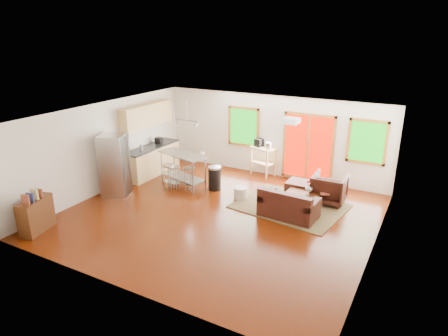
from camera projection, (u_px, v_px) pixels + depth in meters
The scene contains 29 objects.
floor at pixel (218, 216), 10.24m from camera, with size 7.50×7.00×0.02m, color #3B1001.
ceiling at pixel (218, 115), 9.38m from camera, with size 7.50×7.00×0.02m, color white.
back_wall at pixel (272, 136), 12.72m from camera, with size 7.50×0.02×2.60m, color white.
left_wall at pixel (105, 147), 11.52m from camera, with size 0.02×7.00×2.60m, color white.
right_wall at pixel (379, 197), 8.11m from camera, with size 0.02×7.00×2.60m, color white.
front_wall at pixel (118, 226), 6.91m from camera, with size 7.50×0.02×2.60m, color white.
window_left at pixel (244, 127), 13.06m from camera, with size 1.10×0.05×1.30m.
french_doors at pixel (308, 147), 12.20m from camera, with size 1.60×0.05×2.10m.
window_right at pixel (367, 142), 11.30m from camera, with size 1.10×0.05×1.30m.
rug at pixel (290, 206), 10.74m from camera, with size 2.73×2.10×0.03m, color #425E38.
loveseat at pixel (288, 207), 10.04m from camera, with size 1.47×0.90×0.76m.
coffee_table at pixel (303, 194), 10.76m from camera, with size 0.90×0.55×0.36m.
armchair at pixel (329, 187), 10.88m from camera, with size 0.87×0.82×0.90m, color black.
ottoman at pixel (298, 188), 11.41m from camera, with size 0.64×0.64×0.42m, color black.
pouf at pixel (240, 193), 11.22m from camera, with size 0.38×0.38×0.33m, color beige.
vase at pixel (309, 187), 10.69m from camera, with size 0.23×0.23×0.33m.
book at pixel (321, 188), 10.53m from camera, with size 0.22×0.03×0.29m, color brown.
cabinets at pixel (150, 146), 12.92m from camera, with size 0.64×2.24×2.30m.
refrigerator at pixel (115, 165), 11.29m from camera, with size 0.91×0.89×1.76m.
island at pixel (183, 164), 11.99m from camera, with size 1.71×1.04×1.01m.
cup at pixel (202, 153), 11.94m from camera, with size 0.12×0.10×0.12m, color white.
bar_stool_a at pixel (169, 171), 11.82m from camera, with size 0.42×0.42×0.74m.
bar_stool_b at pixel (175, 173), 11.74m from camera, with size 0.38×0.38×0.71m.
bar_stool_c at pixel (189, 174), 11.64m from camera, with size 0.39×0.39×0.72m.
trash_can at pixel (215, 178), 11.80m from camera, with size 0.44×0.44×0.71m.
kitchen_cart at pixel (263, 151), 12.82m from camera, with size 0.90×0.72×1.19m.
bookshelf at pixel (36, 215), 9.33m from camera, with size 0.59×0.97×1.07m.
ceiling_flush at pixel (291, 121), 9.18m from camera, with size 0.35×0.35×0.12m, color white.
pendant_light at pixel (187, 124), 11.72m from camera, with size 0.80×0.18×0.79m.
Camera 1 is at (4.58, -8.06, 4.53)m, focal length 32.00 mm.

